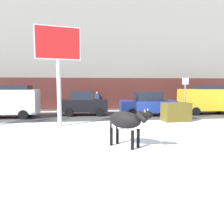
{
  "coord_description": "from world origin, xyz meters",
  "views": [
    {
      "loc": [
        -1.24,
        -8.98,
        2.32
      ],
      "look_at": [
        0.21,
        1.6,
        1.1
      ],
      "focal_mm": 37.47,
      "sensor_mm": 36.0,
      "label": 1
    }
  ],
  "objects_px": {
    "pedestrian_near_billboard": "(97,101)",
    "street_sign": "(185,95)",
    "cow_black": "(126,121)",
    "car_black_hatchback": "(84,103)",
    "car_white_van": "(5,101)",
    "dumpster": "(176,112)",
    "car_blue_sedan": "(148,104)",
    "billboard": "(58,49)",
    "car_yellow_van": "(209,99)"
  },
  "relations": [
    {
      "from": "pedestrian_near_billboard",
      "to": "billboard",
      "type": "bearing_deg",
      "value": -109.7
    },
    {
      "from": "dumpster",
      "to": "car_black_hatchback",
      "type": "bearing_deg",
      "value": 146.73
    },
    {
      "from": "billboard",
      "to": "car_white_van",
      "type": "relative_size",
      "value": 1.19
    },
    {
      "from": "billboard",
      "to": "street_sign",
      "type": "xyz_separation_m",
      "value": [
        8.18,
        1.37,
        -2.64
      ]
    },
    {
      "from": "car_white_van",
      "to": "car_yellow_van",
      "type": "bearing_deg",
      "value": 1.03
    },
    {
      "from": "pedestrian_near_billboard",
      "to": "cow_black",
      "type": "bearing_deg",
      "value": -89.27
    },
    {
      "from": "car_blue_sedan",
      "to": "street_sign",
      "type": "height_order",
      "value": "street_sign"
    },
    {
      "from": "car_blue_sedan",
      "to": "street_sign",
      "type": "bearing_deg",
      "value": -52.24
    },
    {
      "from": "street_sign",
      "to": "car_yellow_van",
      "type": "bearing_deg",
      "value": 40.11
    },
    {
      "from": "cow_black",
      "to": "car_black_hatchback",
      "type": "distance_m",
      "value": 9.83
    },
    {
      "from": "car_blue_sedan",
      "to": "car_black_hatchback",
      "type": "bearing_deg",
      "value": 168.98
    },
    {
      "from": "cow_black",
      "to": "car_blue_sedan",
      "type": "height_order",
      "value": "car_blue_sedan"
    },
    {
      "from": "cow_black",
      "to": "pedestrian_near_billboard",
      "type": "bearing_deg",
      "value": 90.73
    },
    {
      "from": "car_white_van",
      "to": "pedestrian_near_billboard",
      "type": "bearing_deg",
      "value": 27.91
    },
    {
      "from": "dumpster",
      "to": "street_sign",
      "type": "height_order",
      "value": "street_sign"
    },
    {
      "from": "car_blue_sedan",
      "to": "car_yellow_van",
      "type": "xyz_separation_m",
      "value": [
        5.27,
        0.48,
        0.33
      ]
    },
    {
      "from": "billboard",
      "to": "street_sign",
      "type": "bearing_deg",
      "value": 9.51
    },
    {
      "from": "cow_black",
      "to": "car_yellow_van",
      "type": "distance_m",
      "value": 12.71
    },
    {
      "from": "pedestrian_near_billboard",
      "to": "street_sign",
      "type": "height_order",
      "value": "street_sign"
    },
    {
      "from": "car_yellow_van",
      "to": "street_sign",
      "type": "distance_m",
      "value": 4.48
    },
    {
      "from": "car_yellow_van",
      "to": "pedestrian_near_billboard",
      "type": "distance_m",
      "value": 9.49
    },
    {
      "from": "billboard",
      "to": "car_yellow_van",
      "type": "bearing_deg",
      "value": 20.12
    },
    {
      "from": "car_blue_sedan",
      "to": "pedestrian_near_billboard",
      "type": "height_order",
      "value": "car_blue_sedan"
    },
    {
      "from": "car_black_hatchback",
      "to": "car_blue_sedan",
      "type": "distance_m",
      "value": 4.94
    },
    {
      "from": "car_yellow_van",
      "to": "cow_black",
      "type": "bearing_deg",
      "value": -133.24
    },
    {
      "from": "street_sign",
      "to": "pedestrian_near_billboard",
      "type": "bearing_deg",
      "value": 131.25
    },
    {
      "from": "billboard",
      "to": "car_white_van",
      "type": "xyz_separation_m",
      "value": [
        -4.14,
        3.96,
        -3.07
      ]
    },
    {
      "from": "dumpster",
      "to": "pedestrian_near_billboard",
      "type": "bearing_deg",
      "value": 124.48
    },
    {
      "from": "car_black_hatchback",
      "to": "pedestrian_near_billboard",
      "type": "height_order",
      "value": "car_black_hatchback"
    },
    {
      "from": "car_yellow_van",
      "to": "car_blue_sedan",
      "type": "bearing_deg",
      "value": -174.8
    },
    {
      "from": "billboard",
      "to": "street_sign",
      "type": "distance_m",
      "value": 8.7
    },
    {
      "from": "street_sign",
      "to": "car_blue_sedan",
      "type": "bearing_deg",
      "value": 127.76
    },
    {
      "from": "car_white_van",
      "to": "car_black_hatchback",
      "type": "bearing_deg",
      "value": 7.58
    },
    {
      "from": "car_blue_sedan",
      "to": "pedestrian_near_billboard",
      "type": "xyz_separation_m",
      "value": [
        -3.6,
        3.83,
        -0.03
      ]
    },
    {
      "from": "car_yellow_van",
      "to": "car_black_hatchback",
      "type": "bearing_deg",
      "value": 177.37
    },
    {
      "from": "car_white_van",
      "to": "car_yellow_van",
      "type": "xyz_separation_m",
      "value": [
        15.72,
        0.28,
        0.0
      ]
    },
    {
      "from": "car_blue_sedan",
      "to": "car_yellow_van",
      "type": "height_order",
      "value": "car_yellow_van"
    },
    {
      "from": "car_white_van",
      "to": "billboard",
      "type": "bearing_deg",
      "value": -43.77
    },
    {
      "from": "car_yellow_van",
      "to": "dumpster",
      "type": "height_order",
      "value": "car_yellow_van"
    },
    {
      "from": "car_black_hatchback",
      "to": "car_blue_sedan",
      "type": "xyz_separation_m",
      "value": [
        4.85,
        -0.94,
        -0.02
      ]
    },
    {
      "from": "car_black_hatchback",
      "to": "dumpster",
      "type": "relative_size",
      "value": 2.09
    },
    {
      "from": "billboard",
      "to": "dumpster",
      "type": "distance_m",
      "value": 8.28
    },
    {
      "from": "car_white_van",
      "to": "street_sign",
      "type": "bearing_deg",
      "value": -11.89
    },
    {
      "from": "pedestrian_near_billboard",
      "to": "street_sign",
      "type": "distance_m",
      "value": 8.31
    },
    {
      "from": "cow_black",
      "to": "car_blue_sedan",
      "type": "bearing_deg",
      "value": 68.61
    },
    {
      "from": "car_blue_sedan",
      "to": "car_yellow_van",
      "type": "relative_size",
      "value": 0.91
    },
    {
      "from": "pedestrian_near_billboard",
      "to": "dumpster",
      "type": "xyz_separation_m",
      "value": [
        4.63,
        -6.74,
        -0.28
      ]
    },
    {
      "from": "street_sign",
      "to": "billboard",
      "type": "bearing_deg",
      "value": -170.49
    },
    {
      "from": "car_black_hatchback",
      "to": "street_sign",
      "type": "bearing_deg",
      "value": -26.48
    },
    {
      "from": "car_white_van",
      "to": "street_sign",
      "type": "relative_size",
      "value": 1.65
    }
  ]
}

